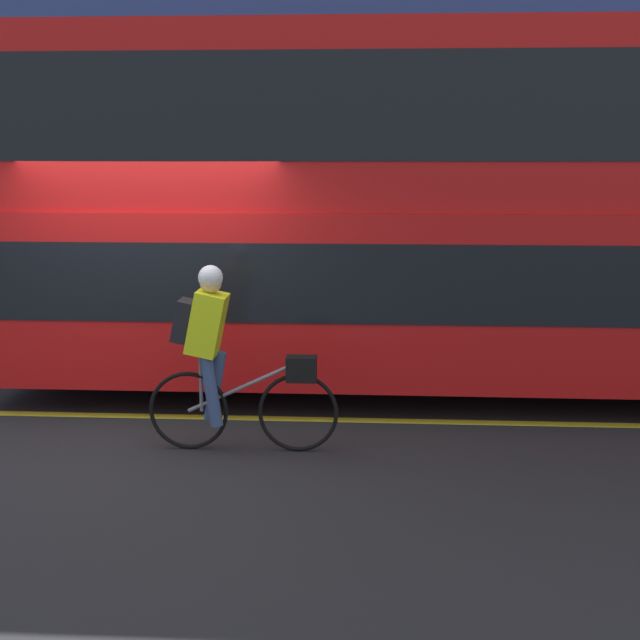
{
  "coord_description": "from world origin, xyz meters",
  "views": [
    {
      "loc": [
        2.17,
        -8.11,
        2.65
      ],
      "look_at": [
        1.63,
        0.24,
        1.0
      ],
      "focal_mm": 50.0,
      "sensor_mm": 36.0,
      "label": 1
    }
  ],
  "objects": [
    {
      "name": "cyclist_on_bike",
      "position": [
        0.84,
        -0.68,
        0.88
      ],
      "size": [
        1.67,
        0.32,
        1.64
      ],
      "color": "black",
      "rests_on": "ground_plane"
    },
    {
      "name": "building_facade",
      "position": [
        0.0,
        6.7,
        3.85
      ],
      "size": [
        60.0,
        0.3,
        7.7
      ],
      "color": "#33478C",
      "rests_on": "ground_plane"
    },
    {
      "name": "sidewalk_curb",
      "position": [
        0.0,
        5.35,
        0.07
      ],
      "size": [
        60.0,
        2.4,
        0.13
      ],
      "color": "gray",
      "rests_on": "ground_plane"
    },
    {
      "name": "road_center_line",
      "position": [
        0.0,
        0.25,
        0.0
      ],
      "size": [
        50.0,
        0.14,
        0.01
      ],
      "primitive_type": "cube",
      "color": "yellow",
      "rests_on": "ground_plane"
    },
    {
      "name": "bus",
      "position": [
        2.77,
        1.36,
        2.1
      ],
      "size": [
        9.21,
        2.44,
        3.8
      ],
      "color": "black",
      "rests_on": "ground_plane"
    },
    {
      "name": "ground_plane",
      "position": [
        0.0,
        0.0,
        0.0
      ],
      "size": [
        80.0,
        80.0,
        0.0
      ],
      "primitive_type": "plane",
      "color": "#232326"
    }
  ]
}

